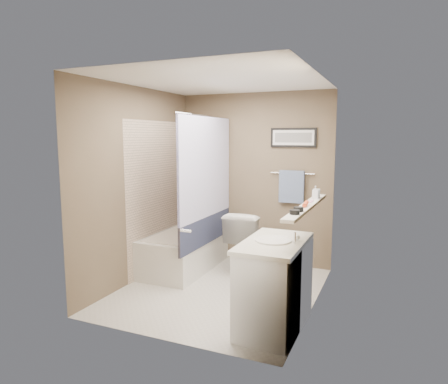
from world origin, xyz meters
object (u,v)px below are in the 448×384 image
at_px(bathtub, 187,250).
at_px(glass_jar, 316,193).
at_px(candle_bowl_far, 298,209).
at_px(soap_bottle, 315,192).
at_px(vanity, 274,287).
at_px(candle_bowl_near, 295,212).
at_px(toilet, 249,241).
at_px(hair_brush_front, 306,204).

relative_size(bathtub, glass_jar, 15.00).
xyz_separation_m(bathtub, candle_bowl_far, (1.79, -1.12, 0.89)).
bearing_deg(glass_jar, soap_bottle, -90.00).
height_order(vanity, candle_bowl_near, candle_bowl_near).
bearing_deg(toilet, candle_bowl_near, 122.68).
relative_size(toilet, vanity, 0.91).
height_order(candle_bowl_near, candle_bowl_far, same).
relative_size(vanity, glass_jar, 9.00).
relative_size(toilet, candle_bowl_near, 9.09).
xyz_separation_m(bathtub, vanity, (1.60, -1.22, 0.15)).
relative_size(bathtub, soap_bottle, 10.55).
relative_size(toilet, hair_brush_front, 3.72).
bearing_deg(bathtub, candle_bowl_near, -36.22).
distance_m(candle_bowl_near, candle_bowl_far, 0.15).
xyz_separation_m(candle_bowl_near, glass_jar, (0.00, 1.04, 0.03)).
bearing_deg(candle_bowl_near, hair_brush_front, 90.00).
relative_size(bathtub, hair_brush_front, 6.82).
bearing_deg(vanity, toilet, 120.52).
height_order(vanity, soap_bottle, soap_bottle).
bearing_deg(hair_brush_front, bathtub, 155.54).
xyz_separation_m(bathtub, soap_bottle, (1.79, -0.30, 0.94)).
distance_m(toilet, glass_jar, 1.31).
relative_size(toilet, glass_jar, 8.18).
height_order(vanity, hair_brush_front, hair_brush_front).
bearing_deg(vanity, soap_bottle, 81.05).
relative_size(candle_bowl_far, soap_bottle, 0.63).
height_order(candle_bowl_near, glass_jar, glass_jar).
distance_m(hair_brush_front, soap_bottle, 0.51).
distance_m(candle_bowl_far, glass_jar, 0.89).
distance_m(toilet, candle_bowl_far, 1.82).
height_order(toilet, vanity, toilet).
xyz_separation_m(glass_jar, soap_bottle, (0.00, -0.07, 0.02)).
height_order(candle_bowl_near, hair_brush_front, hair_brush_front).
xyz_separation_m(bathtub, candle_bowl_near, (1.79, -1.27, 0.89)).
height_order(candle_bowl_far, soap_bottle, soap_bottle).
bearing_deg(hair_brush_front, soap_bottle, 90.00).
relative_size(glass_jar, soap_bottle, 0.70).
height_order(candle_bowl_near, soap_bottle, soap_bottle).
bearing_deg(soap_bottle, toilet, 150.72).
distance_m(bathtub, candle_bowl_far, 2.29).
bearing_deg(bathtub, toilet, 15.21).
distance_m(bathtub, glass_jar, 2.02).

